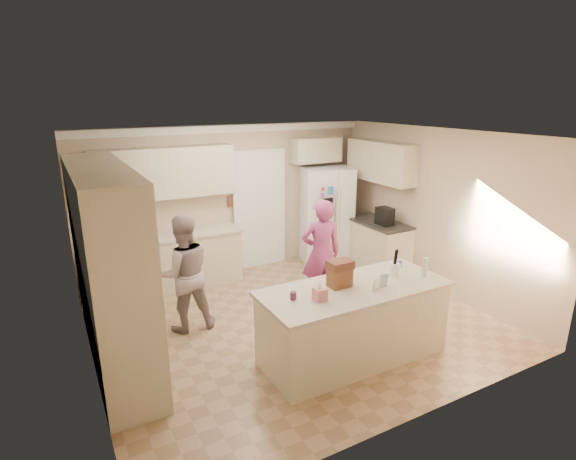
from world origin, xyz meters
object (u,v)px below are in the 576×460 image
coffee_maker (385,216)px  refrigerator (326,215)px  island_base (353,324)px  tissue_box (320,294)px  dollhouse_body (340,278)px  utensil_crock (395,269)px  teen_boy (184,273)px  teen_girl (321,254)px

coffee_maker → refrigerator: bearing=115.0°
island_base → tissue_box: 0.79m
refrigerator → dollhouse_body: (-1.70, -2.87, 0.14)m
dollhouse_body → utensil_crock: bearing=-3.6°
island_base → teen_boy: (-1.57, 1.66, 0.36)m
coffee_maker → utensil_crock: (-1.40, -1.85, -0.07)m
utensil_crock → refrigerator: bearing=72.9°
utensil_crock → tissue_box: 1.21m
dollhouse_body → coffee_maker: bearing=39.3°
coffee_maker → dollhouse_body: size_ratio=1.15×
dollhouse_body → teen_girl: teen_girl is taller
island_base → teen_boy: 2.31m
teen_boy → coffee_maker: bearing=-172.5°
refrigerator → teen_boy: (-3.12, -1.31, -0.10)m
refrigerator → teen_boy: bearing=-141.0°
refrigerator → island_base: (-1.55, -2.97, -0.46)m
teen_boy → utensil_crock: bearing=147.7°
refrigerator → teen_boy: 3.38m
refrigerator → island_base: refrigerator is taller
teen_girl → dollhouse_body: bearing=83.0°
coffee_maker → dollhouse_body: coffee_maker is taller
utensil_crock → dollhouse_body: (-0.80, 0.05, 0.04)m
tissue_box → teen_boy: (-1.02, 1.76, -0.19)m
dollhouse_body → teen_boy: 2.12m
tissue_box → dollhouse_body: size_ratio=0.54×
teen_boy → teen_girl: size_ratio=0.97×
utensil_crock → tissue_box: size_ratio=1.07×
island_base → utensil_crock: size_ratio=14.67×
utensil_crock → dollhouse_body: dollhouse_body is taller
island_base → dollhouse_body: (-0.15, 0.10, 0.60)m
coffee_maker → tissue_box: size_ratio=2.14×
tissue_box → teen_boy: 2.04m
dollhouse_body → teen_girl: size_ratio=0.16×
teen_girl → teen_boy: bearing=9.2°
tissue_box → teen_girl: 1.79m
coffee_maker → teen_girl: 1.72m
teen_boy → tissue_box: bearing=123.7°
refrigerator → teen_boy: refrigerator is taller
teen_boy → dollhouse_body: bearing=135.9°
dollhouse_body → refrigerator: bearing=59.4°
utensil_crock → teen_boy: size_ratio=0.09×
tissue_box → island_base: bearing=10.3°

